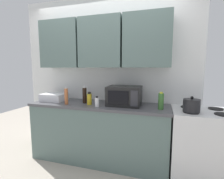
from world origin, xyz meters
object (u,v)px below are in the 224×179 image
dish_rack (54,97)px  bottle_white_jar (97,102)px  kettle (192,105)px  bottle_yellow_mustard (89,99)px  bottle_green_oil (161,101)px  bottle_soy_dark (85,95)px  stove_range (201,144)px  microwave (124,96)px  bottle_spice_jar (66,96)px

dish_rack → bottle_white_jar: size_ratio=2.58×
kettle → bottle_yellow_mustard: size_ratio=1.03×
kettle → bottle_green_oil: size_ratio=0.85×
bottle_soy_dark → bottle_yellow_mustard: size_ratio=1.39×
dish_rack → bottle_soy_dark: 0.57m
bottle_soy_dark → bottle_yellow_mustard: bearing=-34.5°
bottle_green_oil → bottle_soy_dark: bearing=176.3°
bottle_white_jar → stove_range: bearing=7.0°
microwave → bottle_spice_jar: bearing=-167.1°
bottle_spice_jar → microwave: bearing=12.9°
dish_rack → bottle_white_jar: 0.86m
bottle_white_jar → bottle_yellow_mustard: 0.18m
bottle_soy_dark → bottle_green_oil: (1.14, -0.07, -0.02)m
microwave → dish_rack: 1.20m
stove_range → kettle: bearing=-140.5°
stove_range → bottle_soy_dark: bearing=-179.9°
bottle_green_oil → dish_rack: bearing=176.8°
microwave → bottle_spice_jar: 0.87m
stove_range → bottle_green_oil: bottle_green_oil is taller
bottle_white_jar → bottle_yellow_mustard: bearing=150.1°
bottle_green_oil → bottle_yellow_mustard: bearing=-179.6°
bottle_yellow_mustard → microwave: bearing=12.3°
bottle_yellow_mustard → bottle_green_oil: bearing=0.4°
bottle_white_jar → bottle_green_oil: bearing=6.4°
stove_range → bottle_yellow_mustard: size_ratio=4.78×
stove_range → bottle_spice_jar: (-1.89, -0.16, 0.57)m
microwave → bottle_soy_dark: 0.62m
stove_range → bottle_yellow_mustard: bottle_yellow_mustard is taller
bottle_spice_jar → bottle_green_oil: bottle_spice_jar is taller
stove_range → microwave: bearing=178.4°
bottle_soy_dark → bottle_green_oil: bottle_soy_dark is taller
bottle_spice_jar → bottle_green_oil: size_ratio=1.11×
bottle_soy_dark → bottle_green_oil: bearing=-3.7°
bottle_green_oil → bottle_white_jar: bottle_green_oil is taller
stove_range → kettle: 0.58m
bottle_yellow_mustard → dish_rack: bearing=171.6°
bottle_soy_dark → bottle_spice_jar: (-0.22, -0.16, -0.00)m
stove_range → bottle_soy_dark: (-1.67, -0.00, 0.57)m
microwave → bottle_green_oil: (0.52, -0.10, -0.03)m
bottle_soy_dark → dish_rack: bearing=177.8°
bottle_soy_dark → bottle_white_jar: size_ratio=1.79×
dish_rack → bottle_spice_jar: 0.40m
bottle_spice_jar → bottle_yellow_mustard: bottle_spice_jar is taller
dish_rack → bottle_green_oil: 1.71m
microwave → bottle_soy_dark: microwave is taller
bottle_spice_jar → bottle_white_jar: 0.50m
kettle → bottle_green_oil: bottle_green_oil is taller
dish_rack → bottle_spice_jar: (0.35, -0.18, 0.06)m
bottle_spice_jar → bottle_yellow_mustard: 0.35m
bottle_yellow_mustard → bottle_spice_jar: bearing=-166.1°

